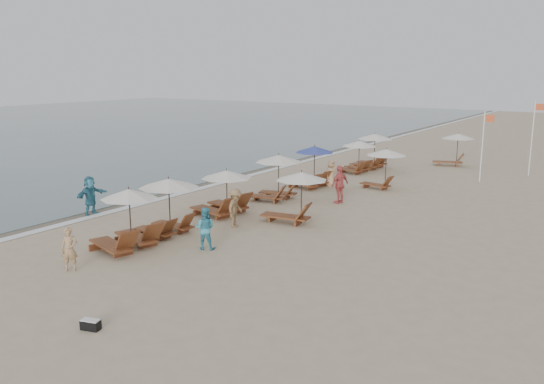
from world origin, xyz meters
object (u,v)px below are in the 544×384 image
Objects in this scene: inland_station_2 at (454,146)px; beachgoer_near at (69,249)px; inland_station_1 at (383,162)px; flag_pole_near at (483,143)px; beachgoer_mid_b at (235,208)px; duffel_bag at (91,324)px; lounger_station_4 at (310,168)px; lounger_station_1 at (166,205)px; lounger_station_6 at (371,151)px; inland_station_0 at (293,194)px; beachgoer_far_a at (340,184)px; beachgoer_mid_a at (205,228)px; lounger_station_0 at (125,223)px; beachgoer_far_b at (331,173)px; waterline_walker at (90,195)px; lounger_station_5 at (356,155)px; lounger_station_2 at (222,193)px; lounger_station_3 at (275,177)px.

inland_station_2 is 1.86× the size of beachgoer_near.
flag_pole_near reaches higher than inland_station_1.
beachgoer_mid_b is 3.06× the size of duffel_bag.
flag_pole_near is at bearing 42.87° from lounger_station_4.
lounger_station_6 is (0.38, 19.07, -0.08)m from lounger_station_1.
inland_station_0 is 14.74m from flag_pole_near.
beachgoer_far_a is (2.91, -10.31, -0.20)m from lounger_station_6.
inland_station_2 is (1.41, 18.74, 0.08)m from inland_station_0.
beachgoer_mid_a is 0.96× the size of beachgoer_mid_b.
beachgoer_mid_a is (-2.20, -23.68, -0.57)m from inland_station_2.
beachgoer_mid_a is (2.44, 1.65, -0.19)m from lounger_station_0.
lounger_station_0 is at bearing 10.23° from beachgoer_mid_a.
beachgoer_far_b is 2.75× the size of duffel_bag.
waterline_walker is (-5.53, -18.64, -0.26)m from lounger_station_6.
beachgoer_mid_a is at bearing -97.79° from waterline_walker.
inland_station_2 reaches higher than duffel_bag.
inland_station_0 is 1.92× the size of beachgoer_far_b.
lounger_station_1 reaches higher than beachgoer_near.
lounger_station_6 is 1.86× the size of beachgoer_near.
beachgoer_far_a reaches higher than beachgoer_mid_a.
inland_station_0 reaches higher than lounger_station_5.
beachgoer_near is at bearing -90.02° from lounger_station_5.
beachgoer_mid_a is 9.35m from beachgoer_far_a.
lounger_station_5 is 24.60m from duffel_bag.
flag_pole_near is (4.07, 5.19, 0.82)m from inland_station_1.
flag_pole_near is at bearing 72.43° from inland_station_0.
lounger_station_2 reaches higher than waterline_walker.
beachgoer_near is (0.48, -8.59, -0.24)m from lounger_station_2.
lounger_station_5 is 2.11m from lounger_station_6.
beachgoer_mid_a is (2.49, -0.55, -0.44)m from lounger_station_1.
lounger_station_3 reaches higher than inland_station_0.
lounger_station_2 is at bearing -19.50° from beachgoer_far_a.
beachgoer_mid_b is 9.85m from beachgoer_far_b.
lounger_station_1 is 0.93× the size of inland_station_2.
lounger_station_1 is at bearing -91.83° from lounger_station_3.
beachgoer_near is 0.78× the size of beachgoer_far_a.
inland_station_0 reaches higher than beachgoer_mid_b.
waterline_walker reaches higher than beachgoer_mid_a.
lounger_station_5 is 17.41m from waterline_walker.
lounger_station_4 is 7.72m from lounger_station_6.
flag_pole_near reaches higher than inland_station_2.
beachgoer_far_a is at bearing -94.68° from inland_station_1.
beachgoer_mid_b is (1.59, 4.60, -0.15)m from lounger_station_0.
inland_station_0 is at bearing -46.20° from lounger_station_3.
beachgoer_far_a is 16.09m from duffel_bag.
waterline_walker is 22.16m from flag_pole_near.
lounger_station_5 reaches higher than beachgoer_far_a.
lounger_station_1 is 19.07m from lounger_station_6.
duffel_bag is (4.31, -5.07, -0.84)m from lounger_station_0.
inland_station_0 is 2.61m from beachgoer_mid_b.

